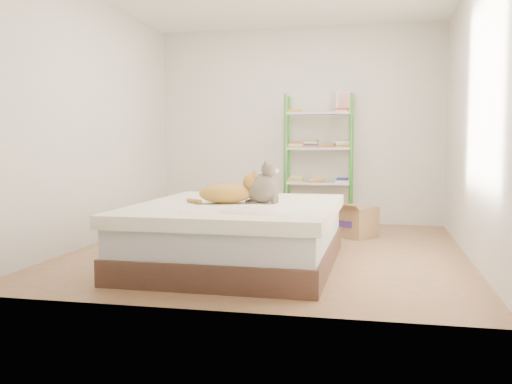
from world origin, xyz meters
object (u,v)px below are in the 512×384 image
(cardboard_box, at_px, (351,221))
(white_bin, at_px, (237,212))
(grey_cat, at_px, (262,182))
(shelf_unit, at_px, (319,163))
(bed, at_px, (238,234))
(orange_cat, at_px, (226,191))

(cardboard_box, relative_size, white_bin, 1.85)
(grey_cat, height_order, shelf_unit, shelf_unit)
(white_bin, bearing_deg, bed, -75.93)
(bed, height_order, orange_cat, orange_cat)
(orange_cat, distance_m, shelf_unit, 2.66)
(orange_cat, bearing_deg, cardboard_box, 39.94)
(shelf_unit, xyz_separation_m, cardboard_box, (0.46, -0.84, -0.63))
(shelf_unit, distance_m, white_bin, 1.25)
(bed, bearing_deg, shelf_unit, 80.53)
(white_bin, bearing_deg, cardboard_box, -20.51)
(bed, height_order, shelf_unit, shelf_unit)
(bed, xyz_separation_m, grey_cat, (0.20, 0.08, 0.46))
(bed, xyz_separation_m, white_bin, (-0.57, 2.29, -0.10))
(shelf_unit, bearing_deg, white_bin, -164.78)
(cardboard_box, height_order, white_bin, cardboard_box)
(grey_cat, height_order, cardboard_box, grey_cat)
(bed, relative_size, shelf_unit, 1.23)
(orange_cat, height_order, white_bin, orange_cat)
(cardboard_box, bearing_deg, grey_cat, -79.92)
(shelf_unit, distance_m, cardboard_box, 1.15)
(shelf_unit, bearing_deg, grey_cat, -95.87)
(cardboard_box, bearing_deg, white_bin, -166.98)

